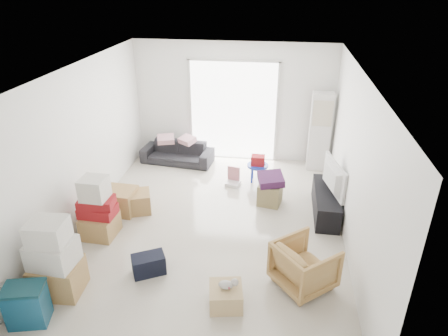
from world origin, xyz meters
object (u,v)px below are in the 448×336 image
storage_bins (27,305)px  ottoman (270,194)px  ac_tower (320,132)px  sofa (177,150)px  television (327,188)px  tv_console (326,202)px  wood_crate (226,296)px  kids_table (258,163)px  armchair (305,263)px

storage_bins → ottoman: storage_bins is taller
ac_tower → sofa: (-3.19, -0.15, -0.56)m
television → storage_bins: bearing=115.1°
ottoman → storage_bins: bearing=-130.6°
tv_console → wood_crate: (-1.48, -2.51, -0.08)m
ac_tower → kids_table: (-1.28, -0.80, -0.47)m
sofa → ac_tower: bearing=8.7°
storage_bins → sofa: bearing=82.3°
sofa → tv_console: bearing=-22.3°
ac_tower → ottoman: ac_tower is taller
sofa → wood_crate: 4.60m
ottoman → wood_crate: size_ratio=0.96×
armchair → kids_table: armchair is taller
sofa → wood_crate: sofa is taller
tv_console → ottoman: bearing=168.6°
television → storage_bins: (-3.90, -3.15, -0.24)m
television → wood_crate: bearing=135.6°
ottoman → kids_table: kids_table is taller
television → ottoman: 1.09m
storage_bins → kids_table: size_ratio=0.97×
ac_tower → tv_console: ac_tower is taller
television → ottoman: bearing=64.8°
ac_tower → armchair: bearing=-96.0°
tv_console → wood_crate: bearing=-120.6°
sofa → wood_crate: (1.75, -4.25, -0.18)m
ottoman → kids_table: bearing=108.9°
television → sofa: (-3.24, 1.75, -0.20)m
tv_console → television: 0.30m
wood_crate → storage_bins: bearing=-165.0°
sofa → kids_table: bearing=-12.9°
television → sofa: bearing=47.8°
television → kids_table: 1.72m
television → armchair: size_ratio=1.33×
kids_table → sofa: bearing=161.1°
armchair → tv_console: bearing=-53.2°
sofa → television: bearing=-22.3°
tv_console → storage_bins: (-3.90, -3.15, 0.05)m
ac_tower → ottoman: bearing=-119.9°
kids_table → wood_crate: size_ratio=1.34×
ottoman → wood_crate: 2.75m
storage_bins → wood_crate: 2.51m
ac_tower → storage_bins: size_ratio=3.11×
ac_tower → kids_table: size_ratio=3.01×
sofa → ottoman: sofa is taller
television → wood_crate: (-1.48, -2.51, -0.38)m
armchair → wood_crate: armchair is taller
armchair → wood_crate: size_ratio=1.74×
kids_table → ottoman: bearing=-71.1°
ac_tower → television: (0.05, -1.90, -0.35)m
ac_tower → sofa: ac_tower is taller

